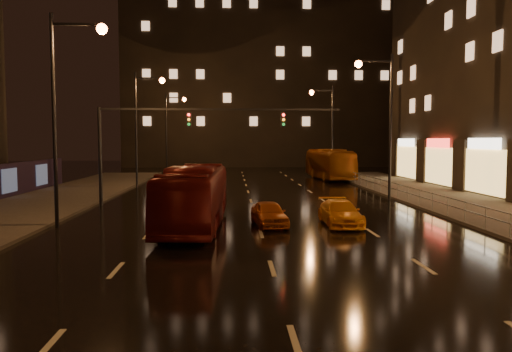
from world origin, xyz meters
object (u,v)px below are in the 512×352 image
(bus_curb, at_px, (329,164))
(taxi_near, at_px, (269,214))
(taxi_far, at_px, (340,213))
(bus_red, at_px, (195,196))

(bus_curb, xyz_separation_m, taxi_near, (-8.50, -28.44, -1.00))
(taxi_near, height_order, taxi_far, taxi_near)
(bus_curb, height_order, taxi_far, bus_curb)
(taxi_far, bearing_deg, bus_red, -179.13)
(bus_red, distance_m, bus_curb, 30.96)
(taxi_near, bearing_deg, taxi_far, -6.27)
(bus_curb, height_order, taxi_near, bus_curb)
(bus_red, distance_m, taxi_far, 7.14)
(bus_red, bearing_deg, bus_curb, 69.50)
(bus_red, relative_size, taxi_far, 2.53)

